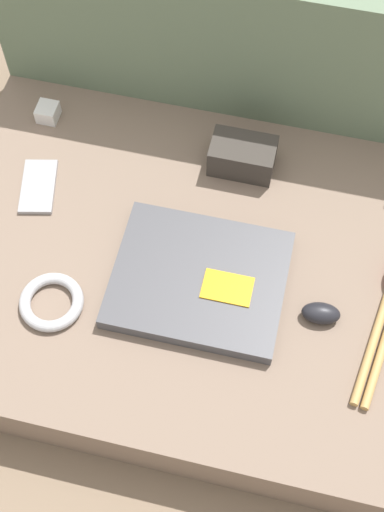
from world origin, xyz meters
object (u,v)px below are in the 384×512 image
Objects in this scene: computer_mouse at (321,313)px; charger_brick at (48,112)px; phone_black at (38,187)px; laptop at (199,279)px; camera_pouch at (243,156)px.

computer_mouse is 0.70m from charger_brick.
computer_mouse is 0.60m from phone_black.
laptop is 7.03× the size of charger_brick.
laptop is 2.45× the size of camera_pouch.
computer_mouse is 1.63× the size of charger_brick.
computer_mouse is at bearing -27.26° from phone_black.
laptop is at bearing 170.26° from computer_mouse.
camera_pouch reaches higher than phone_black.
computer_mouse reaches higher than phone_black.
camera_pouch is 0.42m from charger_brick.
laptop is at bearing -33.28° from phone_black.
phone_black is at bearing 160.06° from computer_mouse.
phone_black is 3.06× the size of charger_brick.
computer_mouse and charger_brick have the same top height.
computer_mouse is at bearing -27.67° from charger_brick.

